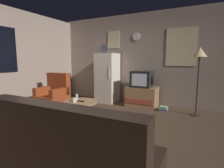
{
  "coord_description": "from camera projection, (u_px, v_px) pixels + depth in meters",
  "views": [
    {
      "loc": [
        1.78,
        -2.67,
        1.3
      ],
      "look_at": [
        -0.05,
        0.9,
        0.75
      ],
      "focal_mm": 28.03,
      "sensor_mm": 36.0,
      "label": 1
    }
  ],
  "objects": [
    {
      "name": "crt_tv",
      "position": [
        142.0,
        79.0,
        4.84
      ],
      "size": [
        0.54,
        0.51,
        0.44
      ],
      "color": "black",
      "rests_on": "tv_stand"
    },
    {
      "name": "standing_lamp",
      "position": [
        199.0,
        57.0,
        3.95
      ],
      "size": [
        0.32,
        0.32,
        1.59
      ],
      "color": "#332D28",
      "rests_on": "ground_plane"
    },
    {
      "name": "ground_plane",
      "position": [
        93.0,
        129.0,
        3.33
      ],
      "size": [
        12.0,
        12.0,
        0.0
      ],
      "primitive_type": "plane",
      "color": "#4C3828"
    },
    {
      "name": "coffee_table",
      "position": [
        81.0,
        111.0,
        3.78
      ],
      "size": [
        0.72,
        0.72,
        0.43
      ],
      "color": "#9E754C",
      "rests_on": "ground_plane"
    },
    {
      "name": "tv_stand",
      "position": [
        142.0,
        97.0,
        4.9
      ],
      "size": [
        0.84,
        0.53,
        0.56
      ],
      "color": "#9E754C",
      "rests_on": "ground_plane"
    },
    {
      "name": "armchair",
      "position": [
        53.0,
        97.0,
        4.56
      ],
      "size": [
        0.68,
        0.68,
        0.96
      ],
      "color": "maroon",
      "rests_on": "ground_plane"
    },
    {
      "name": "fridge",
      "position": [
        107.0,
        78.0,
        5.39
      ],
      "size": [
        0.6,
        0.62,
        1.77
      ],
      "color": "silver",
      "rests_on": "ground_plane"
    },
    {
      "name": "wall_left_with_window",
      "position": [
        5.0,
        60.0,
        4.3
      ],
      "size": [
        0.12,
        5.2,
        2.6
      ],
      "color": "gray",
      "rests_on": "ground_plane"
    },
    {
      "name": "couch",
      "position": [
        73.0,
        157.0,
        1.79
      ],
      "size": [
        1.7,
        0.8,
        0.92
      ],
      "color": "black",
      "rests_on": "ground_plane"
    },
    {
      "name": "wall_with_art",
      "position": [
        137.0,
        59.0,
        5.31
      ],
      "size": [
        5.2,
        0.12,
        2.66
      ],
      "color": "gray",
      "rests_on": "ground_plane"
    },
    {
      "name": "book_stack",
      "position": [
        164.0,
        109.0,
        4.47
      ],
      "size": [
        0.22,
        0.18,
        0.13
      ],
      "color": "#6E8AC4",
      "rests_on": "ground_plane"
    },
    {
      "name": "wine_glass",
      "position": [
        77.0,
        97.0,
        3.76
      ],
      "size": [
        0.05,
        0.05,
        0.15
      ],
      "primitive_type": "cylinder",
      "color": "silver",
      "rests_on": "coffee_table"
    },
    {
      "name": "remote_control",
      "position": [
        81.0,
        101.0,
        3.7
      ],
      "size": [
        0.15,
        0.05,
        0.02
      ],
      "primitive_type": "cube",
      "rotation": [
        0.0,
        0.0,
        0.06
      ],
      "color": "black",
      "rests_on": "coffee_table"
    },
    {
      "name": "mug_ceramic_white",
      "position": [
        74.0,
        100.0,
        3.65
      ],
      "size": [
        0.08,
        0.08,
        0.09
      ],
      "primitive_type": "cylinder",
      "color": "silver",
      "rests_on": "coffee_table"
    }
  ]
}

